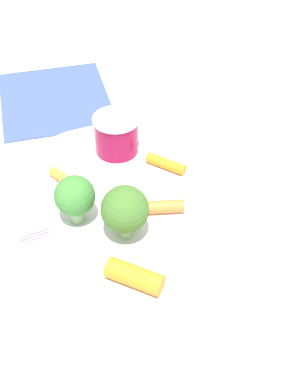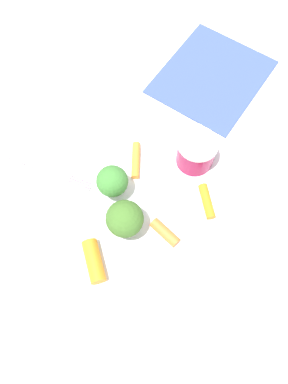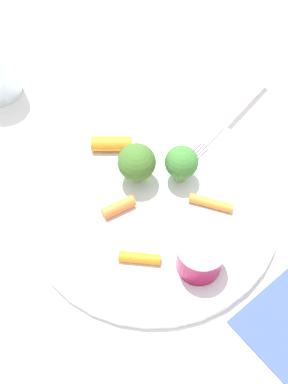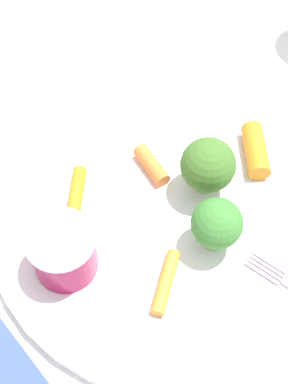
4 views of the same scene
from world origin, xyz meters
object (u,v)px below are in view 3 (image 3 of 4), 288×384
(carrot_stick_3, at_px, (119,209))
(broccoli_floret_1, at_px, (137,163))
(broccoli_floret_0, at_px, (181,163))
(carrot_stick_0, at_px, (112,144))
(carrot_stick_2, at_px, (140,258))
(sauce_cup, at_px, (200,256))
(carrot_stick_1, at_px, (211,203))
(plate, at_px, (152,203))
(fork, at_px, (230,118))

(carrot_stick_3, bearing_deg, broccoli_floret_1, 47.04)
(broccoli_floret_0, relative_size, carrot_stick_0, 1.02)
(broccoli_floret_0, bearing_deg, carrot_stick_2, -133.35)
(sauce_cup, relative_size, carrot_stick_2, 1.13)
(carrot_stick_0, xyz_separation_m, carrot_stick_1, (0.08, -0.11, -0.00))
(carrot_stick_1, height_order, carrot_stick_2, carrot_stick_2)
(carrot_stick_1, relative_size, carrot_stick_2, 1.13)
(sauce_cup, height_order, carrot_stick_1, sauce_cup)
(plate, height_order, sauce_cup, sauce_cup)
(broccoli_floret_1, bearing_deg, carrot_stick_3, -132.96)
(broccoli_floret_1, height_order, carrot_stick_1, broccoli_floret_1)
(carrot_stick_0, bearing_deg, carrot_stick_1, -55.09)
(sauce_cup, relative_size, broccoli_floret_0, 0.99)
(broccoli_floret_0, bearing_deg, sauce_cup, -102.08)
(sauce_cup, bearing_deg, carrot_stick_0, 102.17)
(fork, bearing_deg, sauce_cup, -124.11)
(broccoli_floret_0, bearing_deg, fork, 34.27)
(broccoli_floret_1, xyz_separation_m, carrot_stick_1, (0.06, -0.06, -0.03))
(carrot_stick_3, height_order, fork, carrot_stick_3)
(broccoli_floret_0, xyz_separation_m, carrot_stick_2, (-0.08, -0.08, -0.02))
(carrot_stick_0, relative_size, carrot_stick_1, 0.99)
(broccoli_floret_1, bearing_deg, carrot_stick_0, 104.59)
(carrot_stick_1, distance_m, carrot_stick_2, 0.10)
(carrot_stick_2, distance_m, carrot_stick_3, 0.06)
(broccoli_floret_1, height_order, fork, broccoli_floret_1)
(carrot_stick_0, bearing_deg, plate, -76.27)
(plate, distance_m, carrot_stick_2, 0.07)
(carrot_stick_1, bearing_deg, fork, 55.74)
(carrot_stick_0, bearing_deg, carrot_stick_3, -102.24)
(broccoli_floret_0, distance_m, broccoli_floret_1, 0.05)
(sauce_cup, relative_size, carrot_stick_3, 1.30)
(plate, bearing_deg, carrot_stick_3, -176.53)
(plate, height_order, broccoli_floret_0, broccoli_floret_0)
(carrot_stick_3, bearing_deg, broccoli_floret_0, 14.17)
(broccoli_floret_1, relative_size, fork, 0.35)
(broccoli_floret_0, xyz_separation_m, carrot_stick_3, (-0.08, -0.02, -0.02))
(sauce_cup, xyz_separation_m, carrot_stick_1, (0.04, 0.06, -0.02))
(sauce_cup, height_order, broccoli_floret_0, broccoli_floret_0)
(plate, height_order, carrot_stick_2, carrot_stick_2)
(carrot_stick_0, xyz_separation_m, fork, (0.15, -0.00, -0.01))
(carrot_stick_1, xyz_separation_m, fork, (0.07, 0.11, -0.00))
(carrot_stick_3, distance_m, fork, 0.19)
(sauce_cup, xyz_separation_m, broccoli_floret_0, (0.02, 0.11, 0.01))
(broccoli_floret_0, relative_size, fork, 0.32)
(sauce_cup, relative_size, fork, 0.32)
(sauce_cup, height_order, broccoli_floret_1, broccoli_floret_1)
(carrot_stick_1, relative_size, fork, 0.32)
(broccoli_floret_0, height_order, carrot_stick_3, broccoli_floret_0)
(broccoli_floret_0, bearing_deg, carrot_stick_3, -165.83)
(broccoli_floret_1, bearing_deg, broccoli_floret_0, -17.62)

